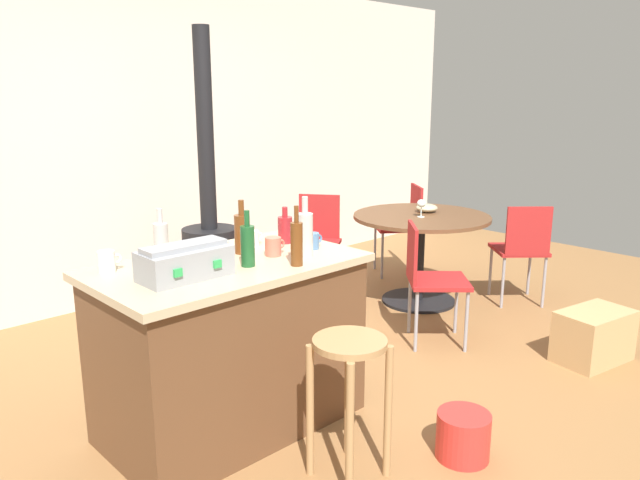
# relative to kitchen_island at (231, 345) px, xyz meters

# --- Properties ---
(ground_plane) EXTENTS (8.80, 8.80, 0.00)m
(ground_plane) POSITION_rel_kitchen_island_xyz_m (0.76, -0.12, -0.45)
(ground_plane) COLOR olive
(back_wall) EXTENTS (8.00, 0.10, 2.70)m
(back_wall) POSITION_rel_kitchen_island_xyz_m (0.76, 2.34, 0.90)
(back_wall) COLOR beige
(back_wall) RESTS_ON ground_plane
(kitchen_island) EXTENTS (1.34, 0.78, 0.90)m
(kitchen_island) POSITION_rel_kitchen_island_xyz_m (0.00, 0.00, 0.00)
(kitchen_island) COLOR brown
(kitchen_island) RESTS_ON ground_plane
(wooden_stool) EXTENTS (0.33, 0.33, 0.67)m
(wooden_stool) POSITION_rel_kitchen_island_xyz_m (0.13, -0.73, 0.04)
(wooden_stool) COLOR #A37A4C
(wooden_stool) RESTS_ON ground_plane
(dining_table) EXTENTS (1.12, 1.12, 0.75)m
(dining_table) POSITION_rel_kitchen_island_xyz_m (2.29, 0.53, 0.12)
(dining_table) COLOR black
(dining_table) RESTS_ON ground_plane
(folding_chair_near) EXTENTS (0.56, 0.56, 0.85)m
(folding_chair_near) POSITION_rel_kitchen_island_xyz_m (2.86, -0.08, 0.05)
(folding_chair_near) COLOR maroon
(folding_chair_near) RESTS_ON ground_plane
(folding_chair_far) EXTENTS (0.56, 0.56, 0.86)m
(folding_chair_far) POSITION_rel_kitchen_island_xyz_m (2.86, 1.16, 0.06)
(folding_chair_far) COLOR maroon
(folding_chair_far) RESTS_ON ground_plane
(folding_chair_left) EXTENTS (0.56, 0.56, 0.86)m
(folding_chair_left) POSITION_rel_kitchen_island_xyz_m (1.83, 1.29, 0.06)
(folding_chair_left) COLOR maroon
(folding_chair_left) RESTS_ON ground_plane
(folding_chair_right) EXTENTS (0.57, 0.57, 0.85)m
(folding_chair_right) POSITION_rel_kitchen_island_xyz_m (1.65, -0.03, 0.05)
(folding_chair_right) COLOR maroon
(folding_chair_right) RESTS_ON ground_plane
(wood_stove) EXTENTS (0.44, 0.45, 2.22)m
(wood_stove) POSITION_rel_kitchen_island_xyz_m (0.95, 1.61, 0.08)
(wood_stove) COLOR black
(wood_stove) RESTS_ON ground_plane
(toolbox) EXTENTS (0.41, 0.22, 0.16)m
(toolbox) POSITION_rel_kitchen_island_xyz_m (-0.29, -0.09, 0.52)
(toolbox) COLOR gray
(toolbox) RESTS_ON kitchen_island
(bottle_0) EXTENTS (0.07, 0.07, 0.28)m
(bottle_0) POSITION_rel_kitchen_island_xyz_m (0.03, -0.13, 0.55)
(bottle_0) COLOR #194C23
(bottle_0) RESTS_ON kitchen_island
(bottle_1) EXTENTS (0.08, 0.08, 0.31)m
(bottle_1) POSITION_rel_kitchen_island_xyz_m (0.36, -0.18, 0.57)
(bottle_1) COLOR #B7B2AD
(bottle_1) RESTS_ON kitchen_island
(bottle_2) EXTENTS (0.06, 0.06, 0.30)m
(bottle_2) POSITION_rel_kitchen_island_xyz_m (0.21, -0.28, 0.56)
(bottle_2) COLOR #603314
(bottle_2) RESTS_ON kitchen_island
(bottle_3) EXTENTS (0.08, 0.08, 0.29)m
(bottle_3) POSITION_rel_kitchen_island_xyz_m (0.16, 0.09, 0.56)
(bottle_3) COLOR #603314
(bottle_3) RESTS_ON kitchen_island
(bottle_4) EXTENTS (0.08, 0.08, 0.21)m
(bottle_4) POSITION_rel_kitchen_island_xyz_m (0.47, 0.11, 0.53)
(bottle_4) COLOR maroon
(bottle_4) RESTS_ON kitchen_island
(bottle_5) EXTENTS (0.07, 0.07, 0.27)m
(bottle_5) POSITION_rel_kitchen_island_xyz_m (-0.23, 0.25, 0.55)
(bottle_5) COLOR #B7B2AD
(bottle_5) RESTS_ON kitchen_island
(cup_0) EXTENTS (0.12, 0.08, 0.10)m
(cup_0) POSITION_rel_kitchen_island_xyz_m (0.25, -0.06, 0.50)
(cup_0) COLOR #DB6651
(cup_0) RESTS_ON kitchen_island
(cup_1) EXTENTS (0.12, 0.09, 0.09)m
(cup_1) POSITION_rel_kitchen_island_xyz_m (0.29, 0.18, 0.49)
(cup_1) COLOR white
(cup_1) RESTS_ON kitchen_island
(cup_2) EXTENTS (0.12, 0.08, 0.10)m
(cup_2) POSITION_rel_kitchen_island_xyz_m (0.00, 0.09, 0.50)
(cup_2) COLOR #DB6651
(cup_2) RESTS_ON kitchen_island
(cup_3) EXTENTS (0.11, 0.08, 0.09)m
(cup_3) POSITION_rel_kitchen_island_xyz_m (0.49, -0.09, 0.49)
(cup_3) COLOR #4C7099
(cup_3) RESTS_ON kitchen_island
(cup_4) EXTENTS (0.12, 0.08, 0.10)m
(cup_4) POSITION_rel_kitchen_island_xyz_m (-0.51, 0.25, 0.50)
(cup_4) COLOR white
(cup_4) RESTS_ON kitchen_island
(wine_glass) EXTENTS (0.07, 0.07, 0.14)m
(wine_glass) POSITION_rel_kitchen_island_xyz_m (2.23, 0.49, 0.40)
(wine_glass) COLOR silver
(wine_glass) RESTS_ON dining_table
(serving_bowl) EXTENTS (0.18, 0.18, 0.07)m
(serving_bowl) POSITION_rel_kitchen_island_xyz_m (2.43, 0.58, 0.33)
(serving_bowl) COLOR tan
(serving_bowl) RESTS_ON dining_table
(cardboard_box) EXTENTS (0.54, 0.40, 0.34)m
(cardboard_box) POSITION_rel_kitchen_island_xyz_m (2.19, -0.98, -0.28)
(cardboard_box) COLOR tan
(cardboard_box) RESTS_ON ground_plane
(plastic_bucket) EXTENTS (0.26, 0.26, 0.23)m
(plastic_bucket) POSITION_rel_kitchen_island_xyz_m (0.63, -1.02, -0.34)
(plastic_bucket) COLOR red
(plastic_bucket) RESTS_ON ground_plane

